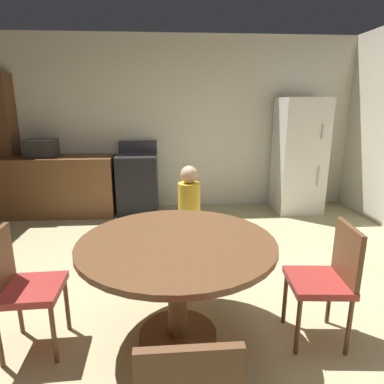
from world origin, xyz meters
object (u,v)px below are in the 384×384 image
(microwave, at_px, (41,148))
(chair_east, at_px, (328,276))
(oven_range, at_px, (138,183))
(refrigerator, at_px, (299,156))
(person_child, at_px, (189,216))
(dining_table, at_px, (177,260))
(chair_west, at_px, (20,283))

(microwave, relative_size, chair_east, 0.51)
(oven_range, height_order, refrigerator, refrigerator)
(refrigerator, relative_size, person_child, 1.61)
(microwave, bearing_deg, dining_table, -56.79)
(dining_table, height_order, chair_east, chair_east)
(dining_table, xyz_separation_m, person_child, (0.15, 1.02, -0.03))
(chair_east, relative_size, chair_west, 1.00)
(microwave, distance_m, chair_east, 4.30)
(refrigerator, distance_m, person_child, 2.65)
(microwave, distance_m, dining_table, 3.56)
(dining_table, relative_size, chair_west, 1.56)
(refrigerator, height_order, person_child, refrigerator)
(refrigerator, xyz_separation_m, chair_east, (-0.93, -3.00, -0.38))
(chair_west, bearing_deg, chair_east, -3.62)
(microwave, relative_size, chair_west, 0.51)
(refrigerator, relative_size, dining_table, 1.30)
(oven_range, bearing_deg, dining_table, -79.82)
(refrigerator, bearing_deg, chair_east, -107.23)
(chair_west, height_order, person_child, person_child)
(person_child, bearing_deg, refrigerator, 144.14)
(refrigerator, xyz_separation_m, chair_west, (-3.04, -2.95, -0.38))
(oven_range, bearing_deg, person_child, -70.74)
(refrigerator, relative_size, chair_west, 2.02)
(oven_range, height_order, microwave, microwave)
(oven_range, distance_m, dining_table, 3.01)
(microwave, xyz_separation_m, chair_west, (0.88, -3.00, -0.53))
(chair_east, bearing_deg, refrigerator, -102.35)
(oven_range, distance_m, microwave, 1.51)
(chair_east, height_order, person_child, person_child)
(dining_table, height_order, person_child, person_child)
(oven_range, relative_size, chair_west, 1.26)
(oven_range, bearing_deg, chair_west, -99.87)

